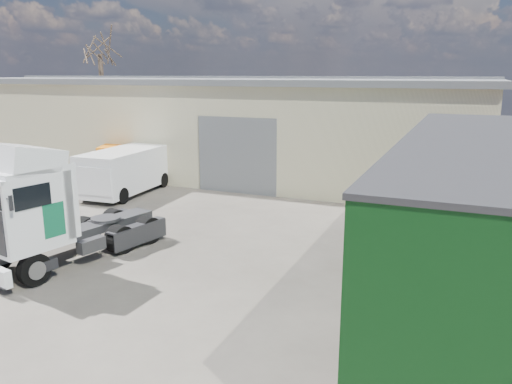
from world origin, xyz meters
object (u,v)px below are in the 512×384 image
at_px(bare_tree, 99,41).
at_px(tractor_unit, 45,214).
at_px(orange_skip, 131,167).
at_px(box_trailer, 464,208).
at_px(panel_van, 123,172).

height_order(bare_tree, tractor_unit, bare_tree).
bearing_deg(orange_skip, bare_tree, 110.75).
relative_size(box_trailer, panel_van, 2.43).
relative_size(bare_tree, tractor_unit, 1.61).
bearing_deg(box_trailer, bare_tree, 143.64).
bearing_deg(bare_tree, panel_van, -47.86).
bearing_deg(orange_skip, box_trailer, -52.69).
relative_size(tractor_unit, box_trailer, 0.47).
xyz_separation_m(tractor_unit, panel_van, (-3.63, 8.29, -0.52)).
height_order(tractor_unit, orange_skip, tractor_unit).
relative_size(box_trailer, orange_skip, 3.47).
height_order(panel_van, orange_skip, panel_van).
distance_m(box_trailer, panel_van, 16.29).
relative_size(bare_tree, orange_skip, 2.61).
xyz_separation_m(box_trailer, panel_van, (-14.79, 6.68, -1.50)).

